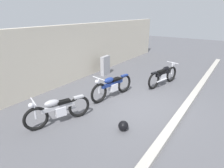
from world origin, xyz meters
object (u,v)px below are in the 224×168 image
helmet (123,126)px  motorcycle_black (163,75)px  motorcycle_blue (112,86)px  stone_marker (105,66)px  motorcycle_silver (58,110)px

helmet → motorcycle_black: (4.10, 0.38, 0.31)m
helmet → motorcycle_blue: motorcycle_blue is taller
stone_marker → motorcycle_silver: stone_marker is taller
helmet → motorcycle_silver: 1.97m
stone_marker → helmet: size_ratio=3.41×
motorcycle_black → motorcycle_blue: motorcycle_blue is taller
stone_marker → motorcycle_black: size_ratio=0.48×
stone_marker → motorcycle_silver: bearing=-160.2°
motorcycle_silver → motorcycle_black: size_ratio=0.92×
stone_marker → helmet: stone_marker is taller
motorcycle_silver → motorcycle_blue: motorcycle_blue is taller
motorcycle_silver → motorcycle_black: motorcycle_black is taller
stone_marker → motorcycle_blue: size_ratio=0.47×
stone_marker → motorcycle_black: (0.23, -3.08, -0.04)m
helmet → motorcycle_silver: (-0.75, 1.80, 0.29)m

